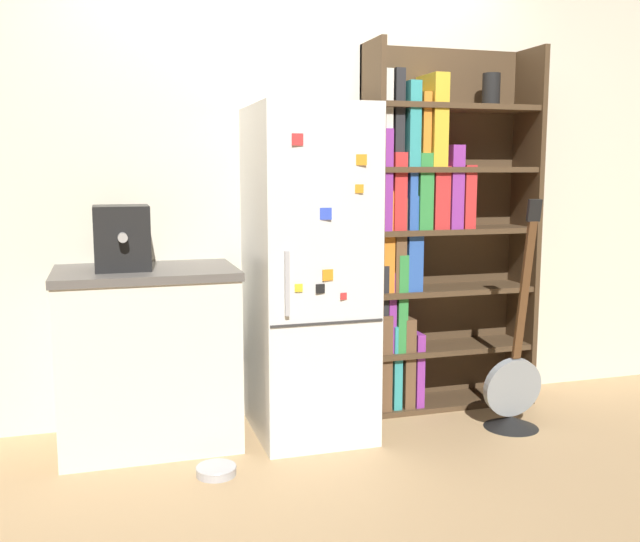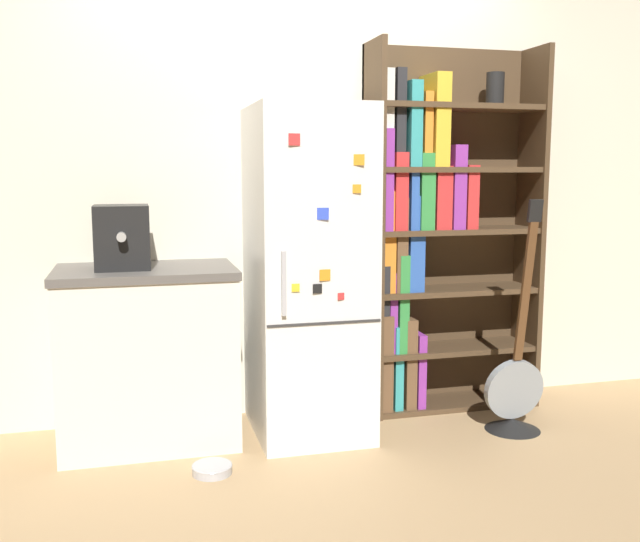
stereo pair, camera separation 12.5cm
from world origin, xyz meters
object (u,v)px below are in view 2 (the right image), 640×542
guitar (514,398)px  pet_bowl (212,468)px  refrigerator (308,273)px  bookshelf (429,232)px  espresso_machine (122,237)px

guitar → pet_bowl: 1.61m
refrigerator → pet_bowl: (-0.55, -0.43, -0.81)m
bookshelf → pet_bowl: bookshelf is taller
refrigerator → pet_bowl: 1.07m
espresso_machine → guitar: size_ratio=0.25×
espresso_machine → guitar: (1.96, -0.33, -0.87)m
bookshelf → espresso_machine: size_ratio=6.63×
refrigerator → guitar: (1.04, -0.29, -0.66)m
guitar → bookshelf: bearing=120.5°
espresso_machine → pet_bowl: (0.36, -0.47, -1.02)m
refrigerator → pet_bowl: size_ratio=9.15×
bookshelf → guitar: bearing=-59.5°
guitar → pet_bowl: (-1.60, -0.14, -0.15)m
espresso_machine → pet_bowl: espresso_machine is taller
guitar → pet_bowl: size_ratio=6.65×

